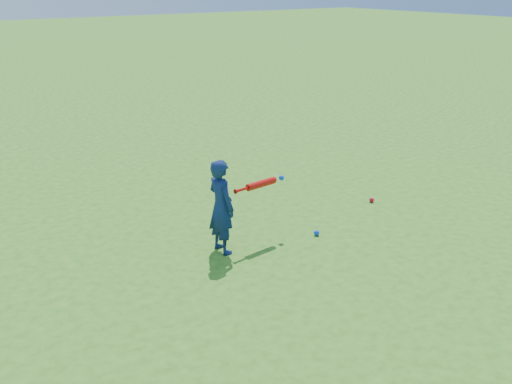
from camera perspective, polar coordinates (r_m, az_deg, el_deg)
ground at (r=6.28m, az=-9.18°, el=-6.76°), size 80.00×80.00×0.00m
child at (r=6.19m, az=-3.50°, el=-1.47°), size 0.27×0.40×1.07m
ground_ball_red at (r=7.89m, az=11.49°, el=-0.79°), size 0.07×0.07×0.07m
ground_ball_blue at (r=6.79m, az=6.07°, el=-4.09°), size 0.07×0.07×0.07m
bat_swing at (r=6.44m, az=0.70°, el=0.87°), size 0.72×0.14×0.08m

